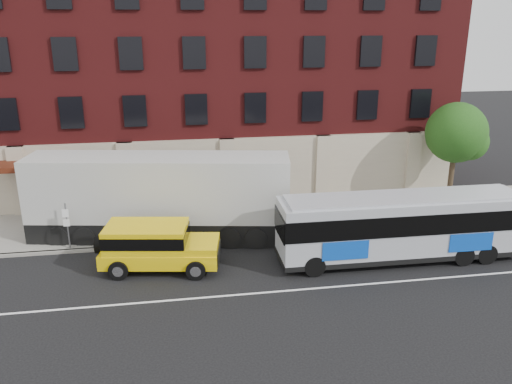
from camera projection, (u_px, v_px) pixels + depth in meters
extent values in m
plane|color=black|center=(260.00, 299.00, 21.25)|extent=(120.00, 120.00, 0.00)
cube|color=#99988B|center=(233.00, 219.00, 29.66)|extent=(60.00, 6.00, 0.15)
cube|color=#99988B|center=(240.00, 240.00, 26.85)|extent=(60.00, 0.25, 0.15)
cube|color=white|center=(258.00, 293.00, 21.72)|extent=(60.00, 0.12, 0.01)
cube|color=#5D1617|center=(217.00, 71.00, 34.79)|extent=(30.00, 10.00, 15.00)
cube|color=#BBAF95|center=(227.00, 171.00, 31.68)|extent=(30.00, 0.35, 4.00)
cube|color=#4A1A0D|center=(32.00, 165.00, 28.83)|extent=(4.20, 2.20, 0.30)
cube|color=#BBAF95|center=(20.00, 181.00, 29.73)|extent=(0.90, 0.55, 4.00)
cube|color=#BBAF95|center=(127.00, 176.00, 30.66)|extent=(0.90, 0.55, 4.00)
cube|color=#BBAF95|center=(227.00, 171.00, 31.59)|extent=(0.90, 0.55, 4.00)
cube|color=#BBAF95|center=(322.00, 167.00, 32.52)|extent=(0.90, 0.55, 4.00)
cube|color=#BBAF95|center=(412.00, 163.00, 33.45)|extent=(0.90, 0.55, 4.00)
cube|color=black|center=(6.00, 114.00, 28.66)|extent=(1.30, 0.20, 1.80)
cube|color=black|center=(72.00, 113.00, 29.20)|extent=(1.30, 0.20, 1.80)
cube|color=black|center=(135.00, 111.00, 29.74)|extent=(1.30, 0.20, 1.80)
cube|color=black|center=(196.00, 109.00, 30.29)|extent=(1.30, 0.20, 1.80)
cube|color=black|center=(255.00, 108.00, 30.83)|extent=(1.30, 0.20, 1.80)
cube|color=black|center=(312.00, 106.00, 31.37)|extent=(1.30, 0.20, 1.80)
cube|color=black|center=(367.00, 105.00, 31.92)|extent=(1.30, 0.20, 1.80)
cube|color=black|center=(420.00, 103.00, 32.46)|extent=(1.30, 0.20, 1.80)
cube|color=black|center=(65.00, 54.00, 28.20)|extent=(1.30, 0.20, 1.80)
cube|color=black|center=(131.00, 53.00, 28.74)|extent=(1.30, 0.20, 1.80)
cube|color=black|center=(194.00, 53.00, 29.29)|extent=(1.30, 0.20, 1.80)
cube|color=black|center=(255.00, 52.00, 29.83)|extent=(1.30, 0.20, 1.80)
cube|color=black|center=(314.00, 52.00, 30.37)|extent=(1.30, 0.20, 1.80)
cube|color=black|center=(371.00, 51.00, 30.92)|extent=(1.30, 0.20, 1.80)
cube|color=black|center=(426.00, 51.00, 31.46)|extent=(1.30, 0.20, 1.80)
cube|color=black|center=(48.00, 186.00, 30.11)|extent=(2.60, 0.15, 2.80)
cube|color=black|center=(153.00, 181.00, 31.04)|extent=(2.60, 0.15, 2.80)
cube|color=black|center=(252.00, 176.00, 31.98)|extent=(2.60, 0.15, 2.80)
cube|color=black|center=(345.00, 172.00, 32.91)|extent=(2.60, 0.15, 2.80)
cylinder|color=slate|center=(68.00, 227.00, 25.35)|extent=(0.07, 0.07, 2.50)
cube|color=white|center=(65.00, 213.00, 24.96)|extent=(0.30, 0.03, 0.40)
cube|color=white|center=(66.00, 223.00, 25.12)|extent=(0.30, 0.03, 0.35)
cylinder|color=#332419|center=(451.00, 179.00, 31.73)|extent=(0.32, 0.32, 3.00)
sphere|color=#184413|center=(456.00, 133.00, 30.83)|extent=(3.60, 3.60, 3.60)
sphere|color=#184413|center=(470.00, 142.00, 30.72)|extent=(2.20, 2.20, 2.20)
sphere|color=#184413|center=(443.00, 138.00, 31.23)|extent=(2.00, 2.00, 2.00)
cube|color=#ADB1B9|center=(401.00, 226.00, 24.33)|extent=(11.61, 2.54, 2.75)
cube|color=black|center=(399.00, 251.00, 24.73)|extent=(11.66, 2.59, 0.24)
cube|color=#ADB1B9|center=(404.00, 197.00, 23.89)|extent=(11.03, 2.25, 0.12)
cube|color=black|center=(402.00, 217.00, 24.19)|extent=(11.69, 2.62, 0.97)
cube|color=#0C46BD|center=(346.00, 251.00, 22.88)|extent=(2.12, 0.06, 0.87)
cube|color=#0C46BD|center=(445.00, 223.00, 26.07)|extent=(2.12, 0.06, 0.87)
cylinder|color=black|center=(314.00, 266.00, 23.05)|extent=(0.97, 0.30, 0.97)
cylinder|color=black|center=(303.00, 246.00, 25.10)|extent=(0.97, 0.30, 0.97)
cylinder|color=black|center=(464.00, 256.00, 24.08)|extent=(0.97, 0.30, 0.97)
cylinder|color=black|center=(441.00, 237.00, 26.13)|extent=(0.97, 0.30, 0.97)
cylinder|color=black|center=(487.00, 254.00, 24.25)|extent=(0.97, 0.30, 0.97)
cylinder|color=black|center=(462.00, 236.00, 26.30)|extent=(0.97, 0.30, 0.97)
cube|color=yellow|center=(161.00, 254.00, 23.70)|extent=(5.55, 3.02, 0.66)
cube|color=yellow|center=(147.00, 237.00, 23.42)|extent=(3.92, 2.71, 1.10)
cube|color=black|center=(147.00, 235.00, 23.41)|extent=(3.97, 2.76, 0.55)
cube|color=yellow|center=(200.00, 244.00, 23.55)|extent=(1.96, 2.32, 0.33)
cube|color=black|center=(219.00, 253.00, 23.68)|extent=(0.35, 1.74, 0.60)
cylinder|color=black|center=(99.00, 244.00, 23.54)|extent=(0.37, 0.86, 0.83)
cylinder|color=black|center=(196.00, 270.00, 22.77)|extent=(0.92, 0.45, 0.88)
cylinder|color=silver|center=(196.00, 270.00, 22.77)|extent=(0.53, 0.40, 0.48)
cylinder|color=black|center=(201.00, 250.00, 24.81)|extent=(0.92, 0.45, 0.88)
cylinder|color=silver|center=(201.00, 250.00, 24.81)|extent=(0.53, 0.40, 0.48)
cylinder|color=black|center=(119.00, 270.00, 22.76)|extent=(0.92, 0.45, 0.88)
cylinder|color=silver|center=(119.00, 270.00, 22.76)|extent=(0.53, 0.40, 0.48)
cylinder|color=black|center=(130.00, 250.00, 24.80)|extent=(0.92, 0.45, 0.88)
cylinder|color=silver|center=(130.00, 250.00, 24.80)|extent=(0.53, 0.40, 0.48)
cube|color=black|center=(161.00, 227.00, 27.14)|extent=(13.48, 4.90, 1.21)
cube|color=silver|center=(159.00, 187.00, 26.45)|extent=(13.49, 4.94, 3.20)
cylinder|color=black|center=(58.00, 237.00, 26.00)|extent=(1.14, 0.50, 1.10)
cylinder|color=black|center=(76.00, 219.00, 28.40)|extent=(1.14, 0.50, 1.10)
cylinder|color=black|center=(85.00, 237.00, 25.98)|extent=(1.14, 0.50, 1.10)
cylinder|color=black|center=(100.00, 219.00, 28.39)|extent=(1.14, 0.50, 1.10)
cylinder|color=black|center=(229.00, 238.00, 25.91)|extent=(1.14, 0.50, 1.10)
cylinder|color=black|center=(232.00, 219.00, 28.32)|extent=(1.14, 0.50, 1.10)
cylinder|color=black|center=(256.00, 238.00, 25.90)|extent=(1.14, 0.50, 1.10)
cylinder|color=black|center=(256.00, 219.00, 28.31)|extent=(1.14, 0.50, 1.10)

